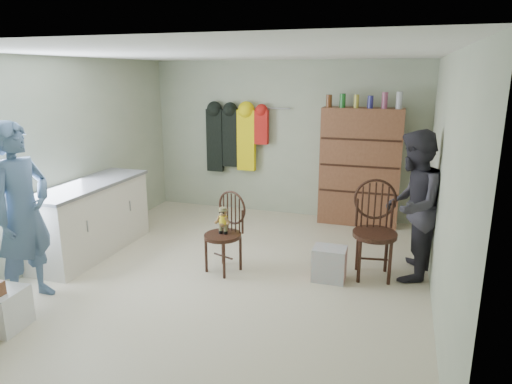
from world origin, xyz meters
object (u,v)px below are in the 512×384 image
(counter, at_px, (90,218))
(chair_far, at_px, (375,226))
(dresser, at_px, (360,167))
(chair_front, at_px, (226,228))

(counter, relative_size, chair_far, 1.65)
(counter, distance_m, chair_far, 3.59)
(counter, bearing_deg, dresser, 35.69)
(chair_far, height_order, dresser, dresser)
(chair_front, distance_m, chair_far, 1.73)
(chair_front, xyz_separation_m, dresser, (1.32, 2.28, 0.38))
(counter, xyz_separation_m, chair_far, (3.56, 0.42, 0.13))
(counter, distance_m, dresser, 3.96)
(chair_front, relative_size, chair_far, 0.85)
(chair_far, bearing_deg, counter, 177.93)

